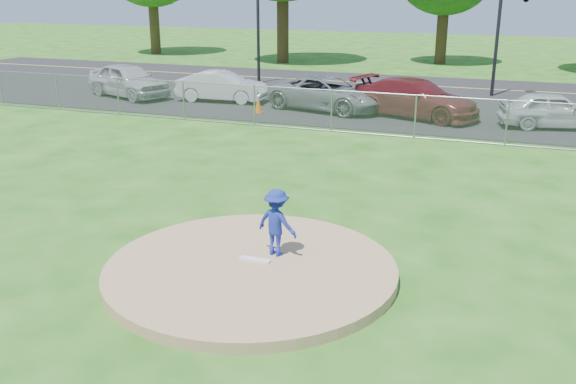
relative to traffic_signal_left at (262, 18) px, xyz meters
The scene contains 14 objects.
ground 15.23m from the traffic_signal_left, 53.86° to the right, with size 120.00×120.00×0.00m, color #1E5212.
pitchers_mound 23.90m from the traffic_signal_left, 68.28° to the right, with size 5.40×5.40×0.20m, color #A17B58.
pitching_rubber 23.70m from the traffic_signal_left, 68.10° to the right, with size 0.60×0.15×0.04m, color white.
chain_link_fence 13.55m from the traffic_signal_left, 48.77° to the right, with size 40.00×0.06×1.50m, color gray.
parking_lot 10.88m from the traffic_signal_left, 32.11° to the right, with size 50.00×8.00×0.01m, color black.
street 9.60m from the traffic_signal_left, 12.86° to the left, with size 60.00×7.00×0.01m, color black.
traffic_signal_left is the anchor object (origin of this frame).
pitcher 23.34m from the traffic_signal_left, 67.08° to the right, with size 0.84×0.48×1.30m, color navy.
traffic_cone 8.78m from the traffic_signal_left, 69.07° to the right, with size 0.34×0.34×0.65m, color #D55F0B.
parked_car_silver 7.97m from the traffic_signal_left, 124.16° to the right, with size 1.84×4.58×1.56m, color #B1B0B5.
parked_car_white 6.38m from the traffic_signal_left, 86.33° to the right, with size 1.42×4.07×1.34m, color silver.
parked_car_gray 8.62m from the traffic_signal_left, 48.44° to the right, with size 2.30×5.00×1.39m, color slate.
parked_car_darkred 11.44m from the traffic_signal_left, 34.69° to the right, with size 2.11×5.18×1.50m, color maroon.
parked_car_pearl 15.97m from the traffic_signal_left, 24.78° to the right, with size 1.56×3.88×1.32m, color silver.
Camera 1 is at (4.37, -9.91, 5.17)m, focal length 40.00 mm.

